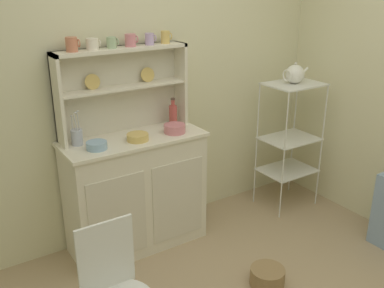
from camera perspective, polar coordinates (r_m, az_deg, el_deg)
wall_back at (r=3.46m, az=-5.96°, el=8.34°), size 3.84×0.05×2.50m
hutch_cabinet at (r=3.40m, az=-7.28°, el=-6.09°), size 1.06×0.45×0.90m
hutch_shelf_unit at (r=3.27m, az=-9.20°, el=7.83°), size 0.99×0.18×0.63m
bakers_rack at (r=3.99m, az=12.62°, el=1.68°), size 0.48×0.37×1.15m
wire_chair at (r=2.39m, az=-10.12°, el=-17.65°), size 0.36×0.36×0.85m
floor_basket at (r=3.20m, az=9.75°, el=-16.60°), size 0.24×0.24×0.12m
cup_terracotta_0 at (r=3.05m, az=-15.33°, el=12.36°), size 0.09×0.08×0.09m
cup_cream_1 at (r=3.10m, az=-12.78°, el=12.53°), size 0.10×0.08×0.08m
cup_sage_2 at (r=3.15m, az=-10.38°, el=12.83°), size 0.08×0.07×0.08m
cup_rose_3 at (r=3.21m, az=-7.98°, el=13.20°), size 0.09×0.08×0.09m
cup_lilac_4 at (r=3.27m, az=-5.51°, el=13.42°), size 0.08×0.07×0.08m
cup_gold_5 at (r=3.34m, az=-3.46°, el=13.68°), size 0.08×0.07×0.09m
bowl_mixing_large at (r=3.05m, az=-12.26°, el=-0.19°), size 0.14×0.14×0.05m
bowl_floral_medium at (r=3.16m, az=-7.07°, el=0.89°), size 0.16×0.16×0.05m
bowl_cream_small at (r=3.29m, az=-2.27°, el=2.02°), size 0.16×0.16×0.06m
jam_bottle at (r=3.45m, az=-2.47°, el=3.85°), size 0.06×0.06×0.22m
utensil_jar at (r=3.14m, az=-14.71°, el=0.93°), size 0.08×0.08×0.25m
porcelain_teapot at (r=3.85m, az=13.20°, el=8.83°), size 0.25×0.16×0.18m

